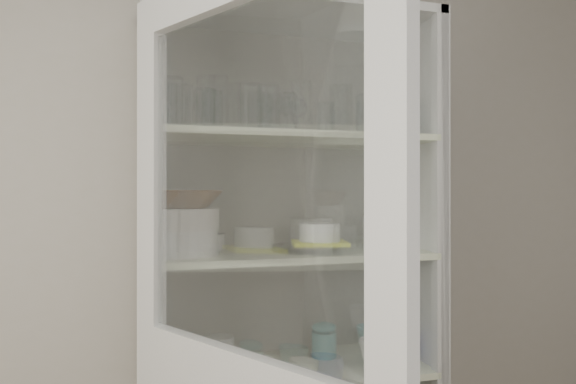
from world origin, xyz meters
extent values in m
cube|color=#B8B2A9|center=(0.00, 1.50, 1.30)|extent=(3.60, 0.02, 2.60)
cube|color=silver|center=(-0.28, 1.27, 1.05)|extent=(0.03, 0.45, 2.10)
cube|color=silver|center=(0.68, 1.27, 1.05)|extent=(0.03, 0.45, 2.10)
cube|color=gray|center=(0.20, 1.49, 1.05)|extent=(1.00, 0.03, 2.10)
cube|color=silver|center=(0.20, 1.27, 2.08)|extent=(1.00, 0.45, 0.03)
cube|color=#E8ECCD|center=(0.20, 1.26, 0.85)|extent=(0.94, 0.42, 0.02)
cube|color=#E8ECCD|center=(0.20, 1.26, 1.25)|extent=(0.94, 0.42, 0.02)
cube|color=#E8ECCD|center=(0.20, 1.26, 1.65)|extent=(0.94, 0.42, 0.02)
cube|color=silver|center=(-0.28, 1.01, 1.50)|extent=(0.08, 0.10, 0.80)
cube|color=silver|center=(0.09, 0.29, 1.50)|extent=(0.08, 0.10, 0.80)
cube|color=silver|center=(-0.09, 0.65, 1.50)|extent=(0.34, 0.65, 0.78)
cylinder|color=silver|center=(-0.21, 1.15, 1.74)|extent=(0.10, 0.10, 0.16)
cylinder|color=silver|center=(0.03, 1.12, 1.73)|extent=(0.09, 0.09, 0.14)
cylinder|color=silver|center=(0.09, 1.12, 1.73)|extent=(0.09, 0.09, 0.14)
cylinder|color=silver|center=(0.16, 1.15, 1.73)|extent=(0.08, 0.08, 0.13)
cylinder|color=silver|center=(0.44, 1.15, 1.73)|extent=(0.08, 0.08, 0.14)
cylinder|color=silver|center=(0.57, 1.11, 1.72)|extent=(0.08, 0.08, 0.12)
cylinder|color=silver|center=(0.61, 1.16, 1.73)|extent=(0.08, 0.08, 0.13)
cylinder|color=silver|center=(-0.09, 1.24, 1.73)|extent=(0.10, 0.10, 0.14)
cylinder|color=silver|center=(-0.17, 1.24, 1.74)|extent=(0.08, 0.08, 0.15)
cylinder|color=silver|center=(0.10, 1.25, 1.73)|extent=(0.08, 0.08, 0.14)
cylinder|color=silver|center=(0.12, 1.28, 1.73)|extent=(0.08, 0.08, 0.13)
cylinder|color=silver|center=(0.35, 1.30, 1.72)|extent=(0.08, 0.08, 0.13)
cylinder|color=white|center=(-0.16, 1.23, 1.30)|extent=(0.22, 0.22, 0.08)
cylinder|color=white|center=(-0.09, 1.42, 1.29)|extent=(0.20, 0.20, 0.06)
cylinder|color=silver|center=(-0.16, 1.23, 1.38)|extent=(0.23, 0.23, 0.07)
imported|color=brown|center=(-0.16, 1.23, 1.44)|extent=(0.31, 0.31, 0.06)
cylinder|color=silver|center=(0.31, 1.26, 1.27)|extent=(0.36, 0.36, 0.02)
cube|color=yellow|center=(0.31, 1.26, 1.29)|extent=(0.23, 0.23, 0.01)
cylinder|color=white|center=(0.31, 1.26, 1.32)|extent=(0.18, 0.18, 0.06)
cylinder|color=silver|center=(0.56, 1.28, 1.32)|extent=(0.15, 0.15, 0.12)
imported|color=navy|center=(0.60, 1.22, 0.91)|extent=(0.13, 0.13, 0.09)
imported|color=teal|center=(0.55, 1.34, 0.91)|extent=(0.13, 0.13, 0.10)
imported|color=white|center=(0.48, 1.18, 0.91)|extent=(0.10, 0.10, 0.09)
cylinder|color=teal|center=(0.36, 1.33, 0.91)|extent=(0.09, 0.09, 0.09)
ellipsoid|color=teal|center=(0.36, 1.33, 0.96)|extent=(0.09, 0.09, 0.02)
cylinder|color=#B4B4B4|center=(-0.03, 1.21, 0.88)|extent=(0.10, 0.10, 0.04)
cylinder|color=white|center=(-0.04, 1.28, 0.92)|extent=(0.12, 0.12, 0.12)
cylinder|color=silver|center=(-0.07, 1.24, 1.73)|extent=(0.07, 0.07, 0.14)
camera|label=1|loc=(-0.37, -0.60, 1.46)|focal=35.00mm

